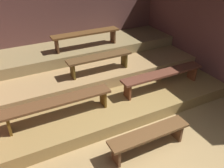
{
  "coord_description": "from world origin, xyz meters",
  "views": [
    {
      "loc": [
        -2.09,
        -1.81,
        3.39
      ],
      "look_at": [
        0.02,
        2.33,
        0.63
      ],
      "focal_mm": 38.02,
      "sensor_mm": 36.0,
      "label": 1
    }
  ],
  "objects_px": {
    "bench_floor_center": "(149,136)",
    "bench_lower_left": "(59,103)",
    "bench_middle_center": "(99,59)",
    "bench_lower_right": "(163,75)",
    "bench_upper_center": "(86,35)"
  },
  "relations": [
    {
      "from": "bench_floor_center",
      "to": "bench_upper_center",
      "type": "height_order",
      "value": "bench_upper_center"
    },
    {
      "from": "bench_lower_left",
      "to": "bench_middle_center",
      "type": "xyz_separation_m",
      "value": [
        1.35,
        0.99,
        0.27
      ]
    },
    {
      "from": "bench_lower_left",
      "to": "bench_upper_center",
      "type": "height_order",
      "value": "bench_upper_center"
    },
    {
      "from": "bench_floor_center",
      "to": "bench_upper_center",
      "type": "bearing_deg",
      "value": 87.61
    },
    {
      "from": "bench_floor_center",
      "to": "bench_lower_left",
      "type": "distance_m",
      "value": 1.88
    },
    {
      "from": "bench_lower_right",
      "to": "bench_upper_center",
      "type": "distance_m",
      "value": 2.41
    },
    {
      "from": "bench_middle_center",
      "to": "bench_upper_center",
      "type": "height_order",
      "value": "bench_upper_center"
    },
    {
      "from": "bench_lower_left",
      "to": "bench_upper_center",
      "type": "distance_m",
      "value": 2.55
    },
    {
      "from": "bench_floor_center",
      "to": "bench_lower_right",
      "type": "distance_m",
      "value": 1.89
    },
    {
      "from": "bench_lower_left",
      "to": "bench_lower_right",
      "type": "xyz_separation_m",
      "value": [
        2.58,
        0.0,
        0.0
      ]
    },
    {
      "from": "bench_lower_right",
      "to": "bench_upper_center",
      "type": "xyz_separation_m",
      "value": [
        -1.16,
        2.04,
        0.56
      ]
    },
    {
      "from": "bench_floor_center",
      "to": "bench_lower_right",
      "type": "relative_size",
      "value": 0.73
    },
    {
      "from": "bench_floor_center",
      "to": "bench_lower_left",
      "type": "relative_size",
      "value": 0.73
    },
    {
      "from": "bench_floor_center",
      "to": "bench_lower_left",
      "type": "xyz_separation_m",
      "value": [
        -1.28,
        1.34,
        0.3
      ]
    },
    {
      "from": "bench_floor_center",
      "to": "bench_upper_center",
      "type": "relative_size",
      "value": 0.84
    }
  ]
}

